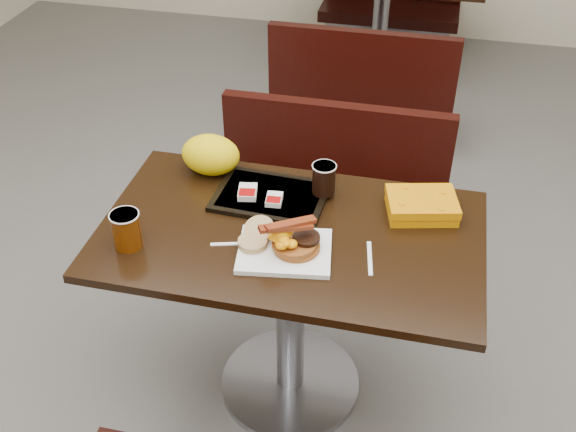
% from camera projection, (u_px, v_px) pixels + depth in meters
% --- Properties ---
extents(floor, '(6.00, 7.00, 0.01)m').
position_uv_depth(floor, '(290.00, 385.00, 2.60)').
color(floor, slate).
rests_on(floor, ground).
extents(table_near, '(1.20, 0.70, 0.75)m').
position_uv_depth(table_near, '(290.00, 315.00, 2.37)').
color(table_near, black).
rests_on(table_near, floor).
extents(bench_near_n, '(1.00, 0.46, 0.72)m').
position_uv_depth(bench_near_n, '(326.00, 202.00, 2.93)').
color(bench_near_n, black).
rests_on(bench_near_n, floor).
extents(table_far, '(1.20, 0.70, 0.75)m').
position_uv_depth(table_far, '(380.00, 29.00, 4.39)').
color(table_far, black).
rests_on(table_far, floor).
extents(bench_far_s, '(1.00, 0.46, 0.72)m').
position_uv_depth(bench_far_s, '(365.00, 79.00, 3.85)').
color(bench_far_s, black).
rests_on(bench_far_s, floor).
extents(platter, '(0.31, 0.26, 0.02)m').
position_uv_depth(platter, '(285.00, 251.00, 2.06)').
color(platter, white).
rests_on(platter, table_near).
extents(pancake_stack, '(0.15, 0.15, 0.03)m').
position_uv_depth(pancake_stack, '(297.00, 244.00, 2.05)').
color(pancake_stack, '#914518').
rests_on(pancake_stack, platter).
extents(sausage_patty, '(0.08, 0.08, 0.01)m').
position_uv_depth(sausage_patty, '(306.00, 238.00, 2.04)').
color(sausage_patty, black).
rests_on(sausage_patty, pancake_stack).
extents(scrambled_eggs, '(0.10, 0.09, 0.05)m').
position_uv_depth(scrambled_eggs, '(280.00, 235.00, 2.02)').
color(scrambled_eggs, '#F59904').
rests_on(scrambled_eggs, pancake_stack).
extents(bacon_strips, '(0.18, 0.15, 0.01)m').
position_uv_depth(bacon_strips, '(286.00, 226.00, 2.00)').
color(bacon_strips, '#470705').
rests_on(bacon_strips, scrambled_eggs).
extents(muffin_bottom, '(0.09, 0.09, 0.02)m').
position_uv_depth(muffin_bottom, '(253.00, 243.00, 2.06)').
color(muffin_bottom, tan).
rests_on(muffin_bottom, platter).
extents(muffin_top, '(0.11, 0.11, 0.05)m').
position_uv_depth(muffin_top, '(259.00, 230.00, 2.09)').
color(muffin_top, tan).
rests_on(muffin_top, platter).
extents(coffee_cup_near, '(0.10, 0.10, 0.12)m').
position_uv_depth(coffee_cup_near, '(127.00, 230.00, 2.05)').
color(coffee_cup_near, '#7E3904').
rests_on(coffee_cup_near, table_near).
extents(fork, '(0.13, 0.06, 0.00)m').
position_uv_depth(fork, '(226.00, 244.00, 2.09)').
color(fork, white).
rests_on(fork, table_near).
extents(knife, '(0.04, 0.15, 0.00)m').
position_uv_depth(knife, '(370.00, 258.00, 2.04)').
color(knife, white).
rests_on(knife, table_near).
extents(condiment_syrup, '(0.05, 0.05, 0.01)m').
position_uv_depth(condiment_syrup, '(300.00, 221.00, 2.18)').
color(condiment_syrup, '#BE6408').
rests_on(condiment_syrup, table_near).
extents(condiment_ketchup, '(0.04, 0.04, 0.01)m').
position_uv_depth(condiment_ketchup, '(270.00, 206.00, 2.24)').
color(condiment_ketchup, '#8C0504').
rests_on(condiment_ketchup, table_near).
extents(tray, '(0.38, 0.28, 0.02)m').
position_uv_depth(tray, '(271.00, 196.00, 2.28)').
color(tray, black).
rests_on(tray, table_near).
extents(hashbrown_sleeve_left, '(0.07, 0.09, 0.02)m').
position_uv_depth(hashbrown_sleeve_left, '(248.00, 192.00, 2.27)').
color(hashbrown_sleeve_left, silver).
rests_on(hashbrown_sleeve_left, tray).
extents(hashbrown_sleeve_right, '(0.06, 0.07, 0.02)m').
position_uv_depth(hashbrown_sleeve_right, '(274.00, 199.00, 2.24)').
color(hashbrown_sleeve_right, silver).
rests_on(hashbrown_sleeve_right, tray).
extents(coffee_cup_far, '(0.08, 0.08, 0.10)m').
position_uv_depth(coffee_cup_far, '(324.00, 179.00, 2.25)').
color(coffee_cup_far, black).
rests_on(coffee_cup_far, tray).
extents(clamshell, '(0.25, 0.21, 0.06)m').
position_uv_depth(clamshell, '(422.00, 205.00, 2.20)').
color(clamshell, '#D17B03').
rests_on(clamshell, table_near).
extents(paper_bag, '(0.24, 0.21, 0.14)m').
position_uv_depth(paper_bag, '(211.00, 155.00, 2.37)').
color(paper_bag, yellow).
rests_on(paper_bag, table_near).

